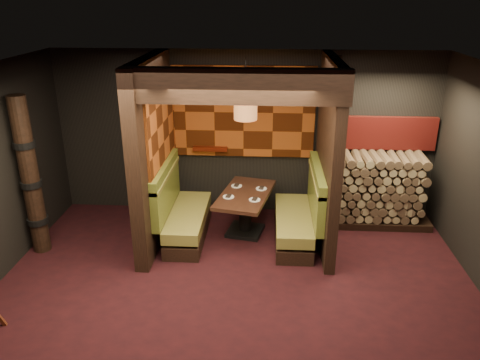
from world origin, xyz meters
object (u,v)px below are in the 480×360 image
booth_bench_left (181,214)px  firewood_stack (379,190)px  booth_bench_right (300,217)px  totem_column (30,178)px  dining_table (245,206)px  pendant_lamp (246,105)px

booth_bench_left → firewood_stack: bearing=12.2°
booth_bench_right → totem_column: size_ratio=0.67×
booth_bench_left → totem_column: (-2.09, -0.55, 0.79)m
dining_table → pendant_lamp: size_ratio=1.60×
booth_bench_left → dining_table: booth_bench_left is taller
pendant_lamp → firewood_stack: pendant_lamp is taller
booth_bench_right → totem_column: totem_column is taller
booth_bench_right → firewood_stack: firewood_stack is taller
firewood_stack → booth_bench_right: bearing=-152.7°
totem_column → firewood_stack: size_ratio=1.39×
booth_bench_right → totem_column: 4.10m
booth_bench_left → pendant_lamp: pendant_lamp is taller
pendant_lamp → totem_column: 3.32m
dining_table → firewood_stack: size_ratio=0.85×
booth_bench_right → pendant_lamp: size_ratio=1.74×
firewood_stack → totem_column: bearing=-166.8°
dining_table → totem_column: bearing=-166.6°
dining_table → firewood_stack: 2.29m
booth_bench_left → pendant_lamp: size_ratio=1.74×
booth_bench_left → dining_table: 1.03m
booth_bench_right → firewood_stack: bearing=27.3°
dining_table → pendant_lamp: pendant_lamp is taller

